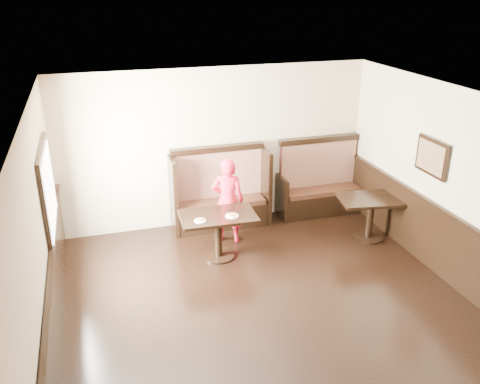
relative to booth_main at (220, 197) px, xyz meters
name	(u,v)px	position (x,y,z in m)	size (l,w,h in m)	color
ground	(288,335)	(0.00, -3.30, -0.53)	(7.00, 7.00, 0.00)	black
room_shell	(259,282)	(-0.30, -3.01, 0.14)	(7.00, 7.00, 7.00)	#C9B391
booth_main	(220,197)	(0.00, 0.00, 0.00)	(1.75, 0.72, 1.45)	black
booth_neighbor	(319,188)	(1.95, 0.00, -0.05)	(1.65, 0.72, 1.45)	black
table_main	(218,225)	(-0.33, -1.15, 0.05)	(1.20, 0.78, 0.75)	black
table_neighbor	(371,208)	(2.30, -1.27, 0.04)	(1.20, 0.89, 0.76)	black
child	(228,201)	(-0.03, -0.65, 0.21)	(0.54, 0.35, 1.48)	red
pizza_plate_left	(200,220)	(-0.64, -1.28, 0.23)	(0.19, 0.19, 0.03)	white
pizza_plate_right	(232,215)	(-0.14, -1.26, 0.23)	(0.21, 0.21, 0.04)	white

